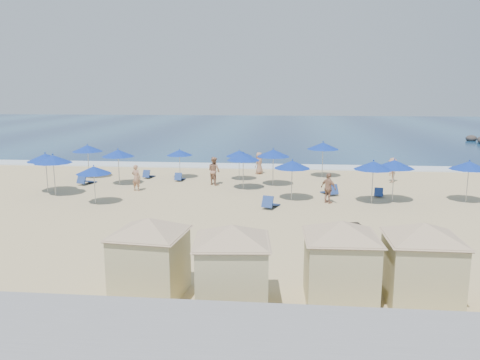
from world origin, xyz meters
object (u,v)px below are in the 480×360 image
object	(u,v)px
beachgoer_1	(214,171)
cabana_1	(232,255)
umbrella_13	(88,148)
umbrella_9	(323,146)
umbrella_4	(239,154)
umbrella_5	(243,157)
umbrella_7	(273,153)
beachgoer_2	(328,188)
cabana_0	(150,247)
umbrella_11	(469,165)
cabana_2	(341,251)
umbrella_1	(45,157)
umbrella_3	(94,170)
cabana_3	(422,253)
umbrella_6	(292,165)
umbrella_10	(394,164)
umbrella_12	(53,159)
umbrella_2	(179,153)
beachgoer_3	(392,170)
beachgoer_4	(259,163)
beachgoer_0	(136,178)
umbrella_0	(118,153)
umbrella_8	(373,165)

from	to	relation	value
beachgoer_1	cabana_1	bearing A→B (deg)	140.71
umbrella_13	umbrella_9	bearing A→B (deg)	6.57
umbrella_4	umbrella_5	bearing A→B (deg)	-79.56
umbrella_7	beachgoer_2	xyz separation A→B (m)	(3.21, -4.66, -1.31)
cabana_0	umbrella_11	bearing A→B (deg)	43.69
cabana_1	cabana_2	bearing A→B (deg)	12.09
beachgoer_1	umbrella_1	bearing A→B (deg)	59.62
umbrella_3	beachgoer_2	xyz separation A→B (m)	(12.87, 1.43, -1.05)
cabana_3	umbrella_13	size ratio (longest dim) A/B	1.76
cabana_0	umbrella_6	xyz separation A→B (m)	(4.44, 13.19, 0.51)
umbrella_5	umbrella_1	bearing A→B (deg)	-169.63
umbrella_9	cabana_2	bearing A→B (deg)	-92.85
umbrella_10	umbrella_7	bearing A→B (deg)	149.77
cabana_1	umbrella_12	size ratio (longest dim) A/B	1.70
cabana_1	umbrella_2	distance (m)	20.72
cabana_2	umbrella_5	xyz separation A→B (m)	(-4.31, 15.78, 0.52)
umbrella_3	umbrella_1	bearing A→B (deg)	147.98
cabana_0	beachgoer_3	distance (m)	22.31
umbrella_2	beachgoer_4	xyz separation A→B (m)	(5.56, 2.26, -1.02)
umbrella_4	umbrella_11	size ratio (longest dim) A/B	0.89
umbrella_7	umbrella_13	size ratio (longest dim) A/B	1.01
beachgoer_1	beachgoer_4	world-z (taller)	beachgoer_1
cabana_2	umbrella_7	distance (m)	17.31
cabana_3	beachgoer_2	xyz separation A→B (m)	(-1.60, 12.37, -0.70)
umbrella_5	umbrella_9	xyz separation A→B (m)	(5.33, 4.78, 0.19)
umbrella_9	umbrella_3	bearing A→B (deg)	-144.05
cabana_2	beachgoer_0	bearing A→B (deg)	126.75
umbrella_1	beachgoer_0	world-z (taller)	umbrella_1
umbrella_0	cabana_0	bearing A→B (deg)	-67.16
umbrella_6	beachgoer_3	bearing A→B (deg)	40.92
umbrella_9	beachgoer_1	world-z (taller)	umbrella_9
cabana_0	umbrella_2	bearing A→B (deg)	100.19
umbrella_6	umbrella_11	size ratio (longest dim) A/B	0.98
umbrella_1	umbrella_7	bearing A→B (deg)	14.37
umbrella_1	cabana_2	bearing A→B (deg)	-39.99
umbrella_4	umbrella_12	distance (m)	12.07
cabana_1	beachgoer_1	distance (m)	18.02
beachgoer_2	beachgoer_3	bearing A→B (deg)	-84.68
umbrella_0	umbrella_1	xyz separation A→B (m)	(-3.54, -2.79, 0.05)
umbrella_2	umbrella_10	xyz separation A→B (m)	(13.57, -6.01, 0.31)
umbrella_3	beachgoer_0	bearing A→B (deg)	71.71
cabana_1	cabana_3	world-z (taller)	cabana_1
beachgoer_0	umbrella_13	bearing A→B (deg)	-24.73
umbrella_4	beachgoer_4	bearing A→B (deg)	63.79
umbrella_8	beachgoer_3	bearing A→B (deg)	68.79
umbrella_7	beachgoer_1	xyz separation A→B (m)	(-3.92, -0.08, -1.22)
beachgoer_2	beachgoer_3	world-z (taller)	beachgoer_2
umbrella_2	umbrella_8	bearing A→B (deg)	-27.70
umbrella_0	beachgoer_1	distance (m)	6.44
cabana_1	cabana_3	bearing A→B (deg)	7.95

